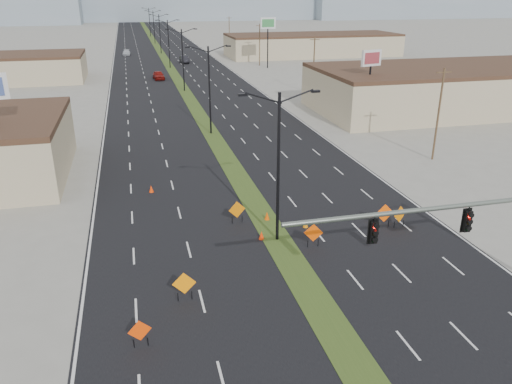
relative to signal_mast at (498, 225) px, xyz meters
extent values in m
plane|color=gray|center=(-8.56, -2.00, -4.79)|extent=(600.00, 600.00, 0.00)
cube|color=black|center=(-8.56, 98.00, -4.79)|extent=(25.00, 400.00, 0.02)
cube|color=#314B1A|center=(-8.56, 98.00, -4.79)|extent=(2.00, 400.00, 0.04)
cube|color=#C1B189|center=(25.44, 43.00, -2.04)|extent=(36.00, 18.00, 5.50)
cube|color=#C1B189|center=(29.44, 108.00, -2.29)|extent=(44.00, 16.00, 5.00)
cube|color=#8698A6|center=(171.44, 288.00, 4.21)|extent=(160.00, 50.00, 18.00)
cylinder|color=slate|center=(-3.36, 0.00, 1.31)|extent=(16.00, 0.24, 0.24)
cube|color=black|center=(-6.86, 0.00, 0.43)|extent=(0.50, 0.28, 1.30)
sphere|color=#FF0C05|center=(-6.86, -0.16, 0.78)|extent=(0.22, 0.22, 0.22)
cube|color=black|center=(-1.86, 0.00, 0.43)|extent=(0.50, 0.28, 1.30)
sphere|color=#FF0C05|center=(-1.86, -0.16, 0.78)|extent=(0.22, 0.22, 0.22)
cylinder|color=black|center=(-8.56, 10.00, 0.21)|extent=(0.20, 0.20, 10.00)
cube|color=black|center=(-10.86, 10.00, 5.16)|extent=(0.55, 0.24, 0.14)
cube|color=black|center=(-6.26, 10.00, 5.16)|extent=(0.55, 0.24, 0.14)
cylinder|color=black|center=(-8.56, 38.00, 0.21)|extent=(0.20, 0.20, 10.00)
cube|color=black|center=(-10.86, 38.00, 5.16)|extent=(0.55, 0.24, 0.14)
cube|color=black|center=(-6.26, 38.00, 5.16)|extent=(0.55, 0.24, 0.14)
cylinder|color=black|center=(-8.56, 66.00, 0.21)|extent=(0.20, 0.20, 10.00)
cube|color=black|center=(-10.86, 66.00, 5.16)|extent=(0.55, 0.24, 0.14)
cube|color=black|center=(-6.26, 66.00, 5.16)|extent=(0.55, 0.24, 0.14)
cylinder|color=black|center=(-8.56, 94.00, 0.21)|extent=(0.20, 0.20, 10.00)
cube|color=black|center=(-10.86, 94.00, 5.16)|extent=(0.55, 0.24, 0.14)
cube|color=black|center=(-6.26, 94.00, 5.16)|extent=(0.55, 0.24, 0.14)
cylinder|color=black|center=(-8.56, 122.00, 0.21)|extent=(0.20, 0.20, 10.00)
cube|color=black|center=(-10.86, 122.00, 5.16)|extent=(0.55, 0.24, 0.14)
cube|color=black|center=(-6.26, 122.00, 5.16)|extent=(0.55, 0.24, 0.14)
cylinder|color=black|center=(-8.56, 150.00, 0.21)|extent=(0.20, 0.20, 10.00)
cube|color=black|center=(-10.86, 150.00, 5.16)|extent=(0.55, 0.24, 0.14)
cube|color=black|center=(-6.26, 150.00, 5.16)|extent=(0.55, 0.24, 0.14)
cylinder|color=black|center=(-8.56, 178.00, 0.21)|extent=(0.20, 0.20, 10.00)
cube|color=black|center=(-10.86, 178.00, 5.16)|extent=(0.55, 0.24, 0.14)
cube|color=black|center=(-6.26, 178.00, 5.16)|extent=(0.55, 0.24, 0.14)
cylinder|color=#4C3823|center=(11.44, 23.00, -0.29)|extent=(0.20, 0.20, 9.00)
cube|color=#4C3823|center=(11.44, 23.00, 3.81)|extent=(1.60, 0.10, 0.10)
cylinder|color=#4C3823|center=(11.44, 58.00, -0.29)|extent=(0.20, 0.20, 9.00)
cube|color=#4C3823|center=(11.44, 58.00, 3.81)|extent=(1.60, 0.10, 0.10)
cylinder|color=#4C3823|center=(11.44, 93.00, -0.29)|extent=(0.20, 0.20, 9.00)
cube|color=#4C3823|center=(11.44, 93.00, 3.81)|extent=(1.60, 0.10, 0.10)
cylinder|color=#4C3823|center=(11.44, 128.00, -0.29)|extent=(0.20, 0.20, 9.00)
cube|color=#4C3823|center=(11.44, 128.00, 3.81)|extent=(1.60, 0.10, 0.10)
imported|color=maroon|center=(-12.00, 79.00, -4.01)|extent=(2.21, 4.74, 1.57)
imported|color=black|center=(-4.62, 101.25, -4.00)|extent=(1.86, 4.89, 1.59)
imported|color=silver|center=(-17.67, 120.23, -4.13)|extent=(2.07, 4.66, 1.33)
cube|color=#FF4005|center=(-17.88, 1.00, -3.87)|extent=(1.10, 0.21, 1.11)
cylinder|color=black|center=(-18.21, 1.00, -4.56)|extent=(0.05, 0.05, 0.46)
cylinder|color=black|center=(-17.56, 1.00, -4.56)|extent=(0.05, 0.05, 0.46)
cube|color=orange|center=(-15.43, 4.33, -3.72)|extent=(1.29, 0.09, 1.29)
cylinder|color=black|center=(-15.80, 4.33, -4.52)|extent=(0.05, 0.05, 0.54)
cylinder|color=black|center=(-15.05, 4.33, -4.52)|extent=(0.05, 0.05, 0.54)
cube|color=orange|center=(-10.64, 13.24, -3.73)|extent=(1.26, 0.26, 1.27)
cylinder|color=black|center=(-11.01, 13.24, -4.53)|extent=(0.05, 0.05, 0.53)
cylinder|color=black|center=(-10.27, 13.24, -4.53)|extent=(0.05, 0.05, 0.53)
cube|color=#EE4C05|center=(-6.56, 8.43, -3.75)|extent=(1.22, 0.37, 1.25)
cylinder|color=black|center=(-6.92, 8.43, -4.53)|extent=(0.05, 0.05, 0.52)
cylinder|color=black|center=(-6.19, 8.43, -4.53)|extent=(0.05, 0.05, 0.52)
cube|color=#FD5305|center=(-0.68, 9.97, -3.66)|extent=(1.36, 0.05, 1.36)
cylinder|color=black|center=(-1.07, 9.97, -4.51)|extent=(0.05, 0.05, 0.57)
cylinder|color=black|center=(-0.28, 9.97, -4.51)|extent=(0.05, 0.05, 0.57)
cube|color=orange|center=(0.40, 9.74, -3.77)|extent=(1.16, 0.50, 1.23)
cylinder|color=black|center=(0.05, 9.74, -4.54)|extent=(0.05, 0.05, 0.51)
cylinder|color=black|center=(0.76, 9.74, -4.54)|extent=(0.05, 0.05, 0.51)
cone|color=#FF3305|center=(-9.57, 10.30, -4.49)|extent=(0.43, 0.43, 0.60)
cone|color=orange|center=(-6.06, 11.34, -4.48)|extent=(0.42, 0.42, 0.62)
cone|color=#DD4B04|center=(-8.41, 13.18, -4.46)|extent=(0.47, 0.47, 0.66)
cone|color=#F23605|center=(-16.39, 20.78, -4.47)|extent=(0.43, 0.43, 0.64)
cylinder|color=black|center=(11.92, 39.07, -1.09)|extent=(0.24, 0.24, 7.41)
cube|color=white|center=(11.92, 39.07, 3.20)|extent=(2.91, 1.12, 1.95)
cube|color=#9D343C|center=(11.92, 38.87, 3.20)|extent=(2.27, 0.67, 1.37)
cylinder|color=black|center=(12.18, 88.80, -0.46)|extent=(0.24, 0.24, 8.67)
cube|color=white|center=(12.18, 88.80, 4.56)|extent=(3.44, 0.67, 2.28)
cube|color=#378A47|center=(12.18, 88.60, 4.56)|extent=(2.73, 0.31, 1.60)
camera|label=1|loc=(-17.23, -18.94, 10.88)|focal=35.00mm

